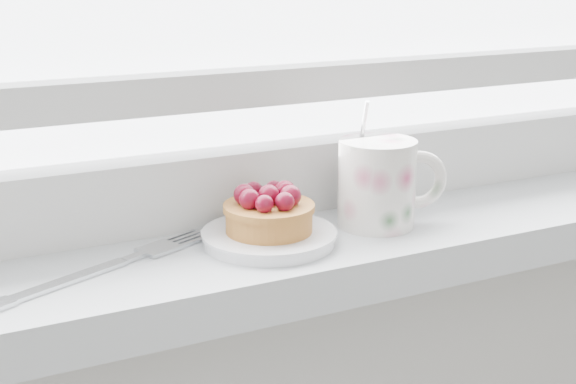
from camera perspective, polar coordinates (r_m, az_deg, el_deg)
saucer at (r=0.73m, az=-1.35°, el=-3.23°), size 0.12×0.12×0.01m
raspberry_tart at (r=0.72m, az=-1.37°, el=-1.37°), size 0.08×0.08×0.04m
floral_mug at (r=0.78m, az=6.54°, el=0.77°), size 0.12×0.09×0.12m
fork at (r=0.69m, az=-12.86°, el=-5.25°), size 0.21×0.11×0.00m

